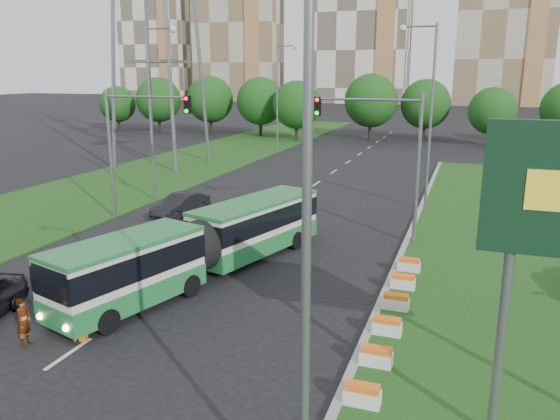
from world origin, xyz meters
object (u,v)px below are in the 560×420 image
at_px(car_left_far, 181,205).
at_px(shopping_trolley, 80,331).
at_px(articulated_bus, 202,244).
at_px(traffic_mast_left, 132,135).
at_px(pedestrian, 24,322).
at_px(traffic_mast_median, 388,143).

bearing_deg(car_left_far, shopping_trolley, -62.82).
distance_m(articulated_bus, shopping_trolley, 7.12).
bearing_deg(shopping_trolley, articulated_bus, 65.56).
bearing_deg(articulated_bus, traffic_mast_left, 155.48).
bearing_deg(pedestrian, shopping_trolley, -71.88).
xyz_separation_m(articulated_bus, pedestrian, (-2.63, -7.84, -0.67)).
bearing_deg(car_left_far, traffic_mast_median, 5.51).
relative_size(traffic_mast_median, shopping_trolley, 12.75).
bearing_deg(traffic_mast_median, traffic_mast_left, -176.23).
bearing_deg(traffic_mast_left, traffic_mast_median, 3.77).
bearing_deg(traffic_mast_median, pedestrian, -120.86).
distance_m(traffic_mast_median, articulated_bus, 11.34).
relative_size(traffic_mast_left, articulated_bus, 0.53).
distance_m(traffic_mast_left, shopping_trolley, 16.54).
relative_size(pedestrian, shopping_trolley, 2.71).
xyz_separation_m(traffic_mast_left, articulated_bus, (8.24, -7.14, -3.83)).
relative_size(car_left_far, shopping_trolley, 7.03).
distance_m(traffic_mast_left, pedestrian, 16.61).
relative_size(traffic_mast_left, pedestrian, 4.71).
bearing_deg(articulated_bus, traffic_mast_median, 66.01).
xyz_separation_m(traffic_mast_median, articulated_bus, (-6.91, -8.14, -3.83)).
distance_m(traffic_mast_left, car_left_far, 5.40).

